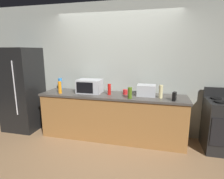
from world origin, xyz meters
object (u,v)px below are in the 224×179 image
at_px(bottle_hand_soap, 161,92).
at_px(bottle_dish_soap, 60,87).
at_px(bottle_olive_oil, 130,93).
at_px(bottle_spray_cleaner, 60,84).
at_px(refrigerator, 22,89).
at_px(toaster_oven, 146,90).
at_px(mug_red, 125,92).
at_px(microwave, 90,86).
at_px(stove_range, 223,125).
at_px(cordless_phone, 174,96).
at_px(bottle_hot_sauce, 109,89).

height_order(bottle_hand_soap, bottle_dish_soap, bottle_hand_soap).
distance_m(bottle_olive_oil, bottle_spray_cleaner, 1.64).
distance_m(refrigerator, toaster_oven, 2.71).
distance_m(bottle_olive_oil, mug_red, 0.32).
xyz_separation_m(bottle_olive_oil, bottle_spray_cleaner, (-1.60, 0.40, 0.02)).
bearing_deg(bottle_spray_cleaner, refrigerator, -167.26).
distance_m(microwave, bottle_hand_soap, 1.40).
bearing_deg(refrigerator, toaster_oven, 1.28).
relative_size(stove_range, bottle_hand_soap, 4.50).
height_order(stove_range, bottle_dish_soap, bottle_dish_soap).
bearing_deg(bottle_olive_oil, mug_red, 114.82).
height_order(toaster_oven, bottle_spray_cleaner, bottle_spray_cleaner).
xyz_separation_m(refrigerator, toaster_oven, (2.70, 0.06, 0.10)).
bearing_deg(bottle_olive_oil, microwave, 163.47).
relative_size(cordless_phone, bottle_hand_soap, 0.62).
xyz_separation_m(toaster_oven, cordless_phone, (0.49, -0.23, -0.03)).
height_order(bottle_hand_soap, bottle_hot_sauce, bottle_hand_soap).
relative_size(bottle_olive_oil, bottle_spray_cleaner, 0.81).
relative_size(stove_range, bottle_dish_soap, 4.52).
bearing_deg(bottle_olive_oil, stove_range, 7.26).
height_order(toaster_oven, mug_red, toaster_oven).
relative_size(bottle_dish_soap, mug_red, 2.56).
bearing_deg(bottle_hand_soap, microwave, 175.78).
bearing_deg(mug_red, toaster_oven, -3.14).
bearing_deg(bottle_hot_sauce, refrigerator, 179.24).
xyz_separation_m(bottle_hand_soap, bottle_dish_soap, (-1.96, -0.08, -0.00)).
xyz_separation_m(microwave, cordless_phone, (1.62, -0.22, -0.06)).
relative_size(refrigerator, mug_red, 19.28).
relative_size(bottle_dish_soap, bottle_hot_sauce, 1.12).
height_order(stove_range, microwave, microwave).
bearing_deg(cordless_phone, bottle_olive_oil, -159.08).
bearing_deg(bottle_hand_soap, bottle_hot_sauce, 178.32).
bearing_deg(microwave, mug_red, 2.73).
height_order(refrigerator, toaster_oven, refrigerator).
bearing_deg(mug_red, bottle_hot_sauce, -159.70).
relative_size(bottle_spray_cleaner, mug_red, 2.68).
bearing_deg(bottle_hot_sauce, bottle_hand_soap, -1.68).
relative_size(refrigerator, toaster_oven, 5.29).
distance_m(cordless_phone, bottle_hand_soap, 0.26).
bearing_deg(microwave, bottle_hand_soap, -4.22).
distance_m(bottle_hot_sauce, mug_red, 0.32).
height_order(refrigerator, cordless_phone, refrigerator).
xyz_separation_m(refrigerator, bottle_olive_oil, (2.43, -0.21, 0.10)).
bearing_deg(bottle_hand_soap, cordless_phone, -27.68).
xyz_separation_m(stove_range, microwave, (-2.48, 0.05, 0.57)).
height_order(microwave, mug_red, microwave).
distance_m(microwave, bottle_olive_oil, 0.90).
bearing_deg(bottle_hot_sauce, stove_range, 0.74).
bearing_deg(bottle_dish_soap, toaster_oven, 6.67).
xyz_separation_m(bottle_hot_sauce, bottle_olive_oil, (0.43, -0.18, -0.01)).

